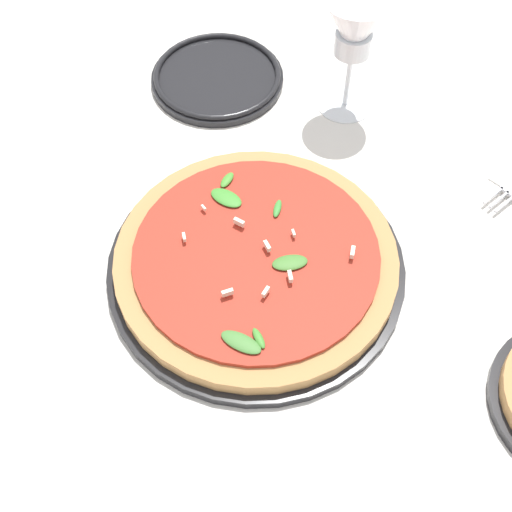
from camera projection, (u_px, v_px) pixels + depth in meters
name	position (u px, v px, depth m)	size (l,w,h in m)	color
ground_plane	(284.00, 278.00, 0.84)	(6.00, 6.00, 0.00)	silver
pizza_arugula_main	(256.00, 262.00, 0.83)	(0.35, 0.35, 0.05)	black
wine_glass	(354.00, 32.00, 0.91)	(0.09, 0.09, 0.17)	white
side_plate_white	(217.00, 77.00, 1.03)	(0.19, 0.19, 0.02)	black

